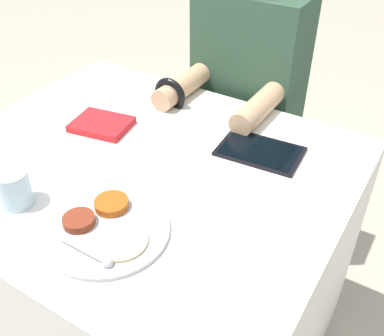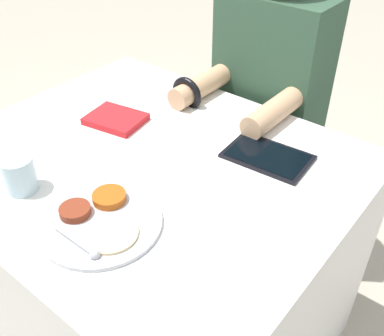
% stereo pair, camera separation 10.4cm
% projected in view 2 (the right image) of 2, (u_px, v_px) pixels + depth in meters
% --- Properties ---
extents(ground_plane, '(12.00, 12.00, 0.00)m').
position_uv_depth(ground_plane, '(158.00, 330.00, 1.63)').
color(ground_plane, '#B2A893').
extents(dining_table, '(1.05, 0.88, 0.77)m').
position_uv_depth(dining_table, '(153.00, 258.00, 1.40)').
color(dining_table, silver).
rests_on(dining_table, ground_plane).
extents(thali_tray, '(0.27, 0.27, 0.03)m').
position_uv_depth(thali_tray, '(100.00, 220.00, 0.97)').
color(thali_tray, '#B7BABF').
rests_on(thali_tray, dining_table).
extents(red_notebook, '(0.18, 0.15, 0.02)m').
position_uv_depth(red_notebook, '(116.00, 119.00, 1.32)').
color(red_notebook, silver).
rests_on(red_notebook, dining_table).
extents(tablet_device, '(0.23, 0.16, 0.01)m').
position_uv_depth(tablet_device, '(268.00, 156.00, 1.17)').
color(tablet_device, black).
rests_on(tablet_device, dining_table).
extents(person_diner, '(0.37, 0.45, 1.27)m').
position_uv_depth(person_diner, '(265.00, 125.00, 1.61)').
color(person_diner, black).
rests_on(person_diner, ground_plane).
extents(drinking_glass, '(0.08, 0.08, 0.09)m').
position_uv_depth(drinking_glass, '(19.00, 174.00, 1.05)').
color(drinking_glass, silver).
rests_on(drinking_glass, dining_table).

